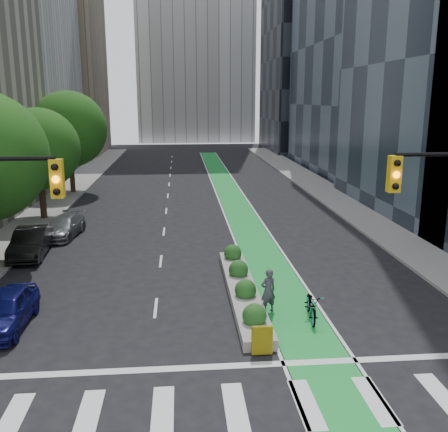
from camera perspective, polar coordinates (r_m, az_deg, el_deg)
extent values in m
plane|color=black|center=(15.64, 0.87, -19.00)|extent=(160.00, 160.00, 0.00)
cube|color=gray|center=(40.39, -19.90, 0.70)|extent=(3.60, 90.00, 0.15)
cube|color=gray|center=(41.20, 13.71, 1.36)|extent=(3.60, 90.00, 0.15)
cube|color=green|center=(44.16, 0.72, 2.44)|extent=(2.20, 70.00, 0.01)
cube|color=tan|center=(81.42, -19.04, 15.92)|extent=(14.00, 16.00, 26.00)
cube|color=black|center=(84.10, 10.11, 17.00)|extent=(14.00, 18.00, 28.00)
cylinder|color=black|center=(36.94, -20.11, 2.99)|extent=(0.44, 0.44, 4.48)
sphere|color=#0F4912|center=(36.58, -20.45, 7.18)|extent=(5.60, 5.60, 5.60)
cylinder|color=black|center=(46.51, -17.05, 5.62)|extent=(0.44, 0.44, 5.15)
sphere|color=#0F4912|center=(46.22, -17.31, 9.46)|extent=(6.60, 6.60, 6.60)
cube|color=gold|center=(14.19, -18.54, 4.07)|extent=(0.34, 0.28, 1.05)
sphere|color=orange|center=(14.03, -18.69, 3.97)|extent=(0.20, 0.20, 0.20)
cube|color=gold|center=(15.08, 18.87, 4.56)|extent=(0.34, 0.28, 1.05)
sphere|color=orange|center=(14.94, 19.11, 4.47)|extent=(0.20, 0.20, 0.20)
cube|color=gray|center=(21.88, 2.12, -8.57)|extent=(1.20, 10.00, 0.40)
cube|color=yellow|center=(17.06, 4.37, -13.97)|extent=(0.70, 0.12, 1.00)
sphere|color=#194C19|center=(18.52, 3.51, -11.30)|extent=(0.90, 0.90, 0.90)
sphere|color=#194C19|center=(20.80, 2.48, -8.44)|extent=(0.90, 0.90, 0.90)
sphere|color=#194C19|center=(23.12, 1.66, -6.15)|extent=(0.90, 0.90, 0.90)
sphere|color=#194C19|center=(25.47, 1.01, -4.28)|extent=(0.90, 0.90, 0.90)
imported|color=gray|center=(19.86, 9.97, -10.01)|extent=(0.99, 2.20, 1.12)
imported|color=#3D3742|center=(20.09, 5.07, -8.51)|extent=(0.77, 0.64, 1.81)
imported|color=#0E0F54|center=(20.47, -23.71, -9.82)|extent=(1.70, 4.15, 1.41)
imported|color=black|center=(28.90, -21.20, -2.83)|extent=(1.91, 4.72, 1.53)
imported|color=#5A5D5F|center=(32.25, -17.87, -1.18)|extent=(2.35, 4.56, 1.27)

